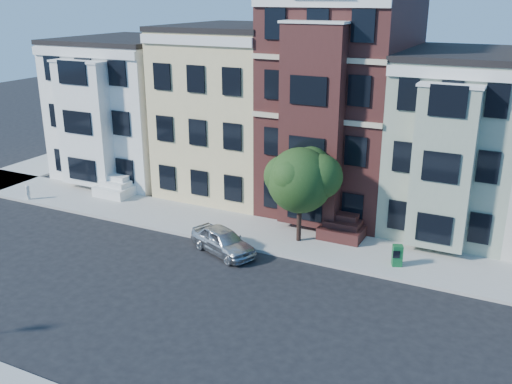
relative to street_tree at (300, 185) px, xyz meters
The scene contains 10 objects.
ground 8.53m from the street_tree, 90.82° to the right, with size 120.00×120.00×0.00m, color black.
far_sidewalk 3.06m from the street_tree, 149.39° to the left, with size 60.00×4.00×0.15m, color #9E9B93.
house_white 16.53m from the street_tree, 156.51° to the left, with size 8.00×9.00×9.00m, color white.
house_yellow 9.86m from the street_tree, 137.29° to the left, with size 7.00×9.00×10.00m, color beige.
house_brown 7.17m from the street_tree, 90.99° to the left, with size 7.00×9.00×12.00m, color #3D1A18.
house_green 9.26m from the street_tree, 45.80° to the left, with size 6.00×9.00×9.00m, color gray.
street_tree is the anchor object (origin of this frame).
parked_car 4.67m from the street_tree, 136.26° to the right, with size 1.53×3.79×1.29m, color #AFB3B9.
newspaper_box 5.74m from the street_tree, ahead, with size 0.45×0.40×1.00m, color #155F2E.
fire_hydrant 17.39m from the street_tree, behind, with size 0.25×0.25×0.72m, color beige.
Camera 1 is at (9.99, -16.84, 11.96)m, focal length 40.00 mm.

